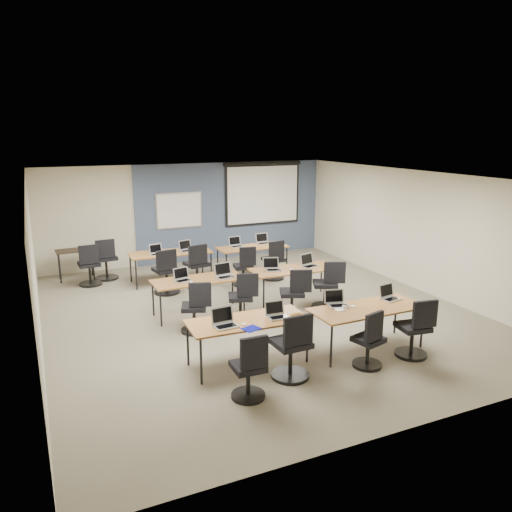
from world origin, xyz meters
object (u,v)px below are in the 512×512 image
task_chair_6 (294,297)px  task_chair_10 (244,270)px  laptop_3 (389,296)px  task_chair_4 (196,311)px  utility_table (75,254)px  laptop_11 (263,241)px  task_chair_11 (274,263)px  training_table_front_left (248,322)px  laptop_6 (273,267)px  task_chair_7 (327,289)px  laptop_9 (186,248)px  spare_chair_b (90,268)px  training_table_back_left (171,254)px  task_chair_5 (242,302)px  projector_screen (263,190)px  training_table_back_right (252,248)px  task_chair_3 (415,333)px  laptop_1 (277,313)px  task_chair_0 (250,372)px  laptop_10 (236,244)px  laptop_8 (156,252)px  training_table_mid_right (294,270)px  laptop_2 (337,302)px  laptop_4 (182,278)px  spare_chair_a (106,263)px  task_chair_2 (369,344)px  laptop_0 (224,322)px  whiteboard (179,211)px  training_table_mid_left (198,281)px  laptop_7 (309,263)px  task_chair_1 (292,351)px  task_chair_9 (197,269)px  laptop_5 (224,274)px

task_chair_6 → task_chair_10: 2.30m
task_chair_6 → laptop_3: bearing=-33.9°
task_chair_4 → utility_table: (-1.66, 4.41, 0.25)m
laptop_11 → task_chair_11: 0.93m
training_table_front_left → laptop_3: laptop_3 is taller
laptop_6 → task_chair_7: (0.89, -0.73, -0.37)m
task_chair_7 → laptop_9: 3.76m
spare_chair_b → task_chair_4: bearing=-72.5°
training_table_back_left → task_chair_5: 3.20m
projector_screen → training_table_back_right: bearing=-121.7°
training_table_back_left → task_chair_3: (2.48, -5.69, -0.28)m
training_table_back_left → laptop_1: laptop_1 is taller
projector_screen → task_chair_0: size_ratio=2.50×
task_chair_11 → laptop_1: bearing=-123.3°
training_table_back_right → task_chair_11: bearing=-62.7°
laptop_10 → spare_chair_b: spare_chair_b is taller
task_chair_5 → laptop_8: 3.22m
training_table_mid_right → task_chair_0: 4.13m
projector_screen → task_chair_6: 5.48m
laptop_2 → laptop_4: laptop_2 is taller
task_chair_0 → task_chair_7: 3.91m
laptop_1 → spare_chair_a: bearing=110.3°
task_chair_3 → utility_table: 8.20m
laptop_3 → laptop_9: (-2.18, 4.89, 0.00)m
task_chair_2 → task_chair_6: 2.35m
training_table_back_right → task_chair_5: task_chair_5 is taller
laptop_0 → training_table_back_left: bearing=80.4°
whiteboard → task_chair_7: bearing=-70.6°
projector_screen → training_table_mid_left: 5.38m
laptop_8 → task_chair_2: bearing=-81.3°
spare_chair_b → laptop_7: bearing=-38.2°
training_table_mid_left → training_table_mid_right: 2.10m
laptop_3 → task_chair_5: bearing=128.2°
training_table_back_left → task_chair_1: bearing=-84.0°
task_chair_6 → task_chair_11: bearing=95.5°
task_chair_0 → laptop_7: (2.83, 3.32, 0.40)m
training_table_mid_right → training_table_back_left: 3.22m
task_chair_5 → task_chair_9: 2.46m
laptop_1 → training_table_back_left: bearing=97.4°
task_chair_10 → task_chair_4: bearing=-120.1°
training_table_mid_left → task_chair_3: task_chair_3 is taller
whiteboard → training_table_back_right: size_ratio=0.73×
laptop_5 → laptop_6: size_ratio=1.08×
training_table_back_right → spare_chair_a: bearing=162.1°
training_table_back_right → laptop_0: size_ratio=5.04×
laptop_2 → task_chair_9: bearing=120.4°
task_chair_6 → task_chair_2: bearing=-66.1°
laptop_11 → utility_table: 4.66m
laptop_2 → laptop_11: 4.87m
task_chair_4 → laptop_11: (2.85, 3.24, 0.39)m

